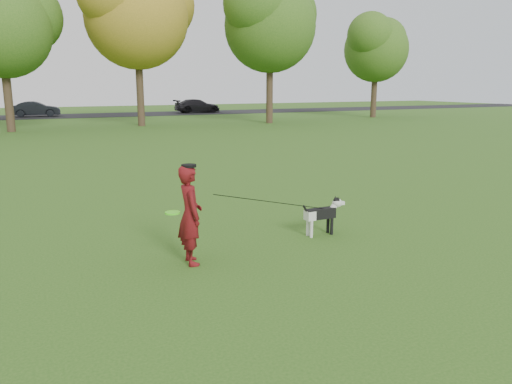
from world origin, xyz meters
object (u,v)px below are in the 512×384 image
car_right (197,106)px  dog (323,212)px  car_mid (36,109)px  man (190,215)px

car_right → dog: bearing=164.2°
dog → car_mid: (-3.42, 40.08, 0.24)m
dog → car_right: size_ratio=0.21×
man → dog: size_ratio=1.68×
man → car_right: 42.82m
dog → car_mid: bearing=94.9°
car_mid → car_right: size_ratio=0.88×
dog → man: bearing=-171.8°
dog → car_right: (11.29, 40.08, 0.24)m
car_right → car_mid: bearing=89.9°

